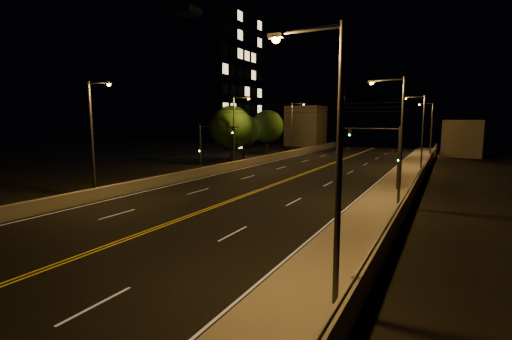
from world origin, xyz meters
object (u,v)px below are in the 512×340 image
at_px(streetlight_3, 430,125).
at_px(traffic_signal_left, 208,144).
at_px(streetlight_5, 236,127).
at_px(tree_1, 244,131).
at_px(streetlight_2, 421,127).
at_px(streetlight_0, 331,151).
at_px(traffic_signal_right, 386,150).
at_px(streetlight_1, 398,133).
at_px(tree_2, 267,126).
at_px(tree_0, 231,128).
at_px(streetlight_4, 94,132).
at_px(building_tower, 189,85).
at_px(streetlight_6, 293,125).

xyz_separation_m(streetlight_3, traffic_signal_left, (-20.28, -38.34, -1.66)).
bearing_deg(streetlight_5, streetlight_3, 54.81).
bearing_deg(tree_1, streetlight_2, -5.60).
height_order(streetlight_0, traffic_signal_right, streetlight_0).
bearing_deg(streetlight_5, streetlight_1, -32.72).
height_order(streetlight_2, traffic_signal_right, streetlight_2).
distance_m(streetlight_0, tree_2, 55.77).
distance_m(streetlight_3, traffic_signal_left, 43.40).
distance_m(tree_0, tree_2, 16.49).
xyz_separation_m(tree_1, tree_2, (0.42, 8.03, 0.54)).
relative_size(streetlight_4, traffic_signal_right, 1.61).
xyz_separation_m(streetlight_2, tree_0, (-23.85, -5.69, -0.16)).
height_order(traffic_signal_right, building_tower, building_tower).
distance_m(building_tower, tree_1, 17.53).
distance_m(streetlight_4, streetlight_6, 41.44).
relative_size(streetlight_1, streetlight_6, 1.00).
relative_size(streetlight_5, streetlight_6, 1.00).
bearing_deg(tree_2, streetlight_1, -51.51).
relative_size(tree_0, tree_1, 1.15).
relative_size(streetlight_3, traffic_signal_left, 1.61).
xyz_separation_m(streetlight_3, tree_0, (-23.85, -27.68, -0.16)).
bearing_deg(streetlight_1, streetlight_4, -159.78).
height_order(streetlight_4, traffic_signal_right, streetlight_4).
bearing_deg(traffic_signal_left, streetlight_1, -16.10).
bearing_deg(traffic_signal_right, streetlight_0, -85.97).
bearing_deg(tree_0, tree_2, 97.90).
bearing_deg(traffic_signal_right, streetlight_4, -145.32).
bearing_deg(building_tower, streetlight_5, -38.84).
distance_m(traffic_signal_left, building_tower, 33.00).
bearing_deg(building_tower, tree_2, 11.85).
bearing_deg(traffic_signal_right, traffic_signal_left, 180.00).
height_order(streetlight_3, tree_1, streetlight_3).
height_order(streetlight_0, traffic_signal_left, streetlight_0).
relative_size(streetlight_6, tree_1, 1.29).
bearing_deg(streetlight_5, tree_1, 114.78).
xyz_separation_m(streetlight_6, traffic_signal_right, (19.88, -27.69, -1.66)).
distance_m(streetlight_1, streetlight_5, 25.49).
xyz_separation_m(traffic_signal_left, tree_1, (-6.26, 18.96, 0.84)).
bearing_deg(tree_0, traffic_signal_left, -71.48).
bearing_deg(streetlight_2, streetlight_3, 90.00).
bearing_deg(streetlight_5, traffic_signal_left, -81.61).
relative_size(building_tower, tree_2, 3.35).
distance_m(streetlight_5, tree_1, 12.18).
distance_m(streetlight_1, streetlight_4, 22.85).
distance_m(streetlight_6, tree_0, 17.19).
height_order(streetlight_1, streetlight_6, same).
relative_size(streetlight_1, building_tower, 0.34).
bearing_deg(streetlight_2, tree_0, -166.57).
relative_size(streetlight_0, tree_0, 1.13).
bearing_deg(streetlight_3, streetlight_5, -125.19).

